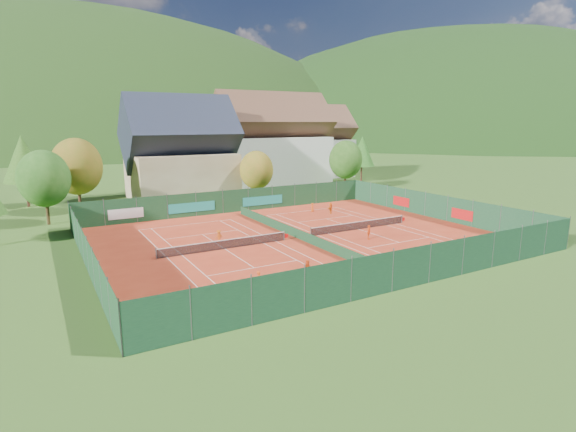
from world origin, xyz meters
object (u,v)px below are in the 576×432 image
at_px(player_left_near, 259,282).
at_px(hotel_block_a, 272,146).
at_px(player_right_far_b, 331,208).
at_px(player_left_mid, 308,269).
at_px(player_right_near, 369,232).
at_px(chalet, 181,156).
at_px(player_left_far, 219,236).
at_px(ball_hopper, 490,244).
at_px(hotel_block_b, 312,146).
at_px(player_right_far_a, 312,207).

bearing_deg(player_left_near, hotel_block_a, 29.36).
height_order(player_left_near, player_right_far_b, player_left_near).
relative_size(player_left_mid, player_right_near, 0.92).
distance_m(chalet, player_left_near, 42.39).
relative_size(chalet, player_left_far, 12.25).
xyz_separation_m(player_left_near, player_left_mid, (4.61, 0.90, -0.08)).
height_order(ball_hopper, player_left_mid, player_left_mid).
bearing_deg(hotel_block_b, player_left_near, -125.82).
distance_m(player_left_far, player_right_far_b, 19.03).
bearing_deg(player_right_near, hotel_block_b, 17.02).
relative_size(hotel_block_a, player_right_far_b, 14.76).
bearing_deg(chalet, hotel_block_a, 17.53).
distance_m(hotel_block_a, player_right_far_a, 26.80).
relative_size(hotel_block_a, player_right_far_a, 18.21).
distance_m(ball_hopper, player_left_near, 23.47).
height_order(hotel_block_a, player_left_near, hotel_block_a).
bearing_deg(player_left_near, player_right_far_b, 12.98).
height_order(player_left_near, player_right_near, player_left_near).
distance_m(chalet, player_right_far_b, 25.72).
height_order(player_right_near, player_right_far_a, player_right_near).
bearing_deg(player_left_mid, player_right_far_b, 81.38).
bearing_deg(player_right_far_a, ball_hopper, 72.25).
xyz_separation_m(player_left_far, player_right_far_a, (16.61, 8.69, -0.07)).
relative_size(player_left_mid, player_left_far, 1.05).
bearing_deg(ball_hopper, player_left_far, 144.80).
relative_size(player_left_mid, player_right_far_b, 0.95).
xyz_separation_m(hotel_block_a, player_left_far, (-23.69, -33.64, -6.72)).
relative_size(player_right_far_a, player_right_far_b, 0.81).
bearing_deg(player_right_far_b, player_left_mid, 16.06).
relative_size(hotel_block_a, player_left_mid, 15.53).
xyz_separation_m(hotel_block_a, ball_hopper, (-2.54, -48.55, -6.83)).
height_order(ball_hopper, player_right_far_b, player_right_far_b).
xyz_separation_m(chalet, player_right_near, (9.11, -33.91, -5.87)).
relative_size(chalet, hotel_block_b, 0.94).
bearing_deg(chalet, player_right_near, -74.97).
height_order(ball_hopper, player_right_far_a, player_right_far_a).
bearing_deg(hotel_block_a, player_right_far_b, -101.93).
height_order(player_left_mid, player_right_far_a, player_left_mid).
height_order(chalet, player_left_near, chalet).
xyz_separation_m(chalet, player_left_near, (-6.98, -41.40, -5.85)).
relative_size(player_left_mid, player_right_far_a, 1.17).
distance_m(player_left_near, player_left_far, 13.95).
relative_size(chalet, hotel_block_a, 0.75).
relative_size(ball_hopper, player_right_far_a, 0.67).
xyz_separation_m(hotel_block_a, hotel_block_b, (14.00, 8.00, -0.76)).
bearing_deg(player_right_far_b, player_left_far, -15.27).
bearing_deg(player_right_near, player_left_far, 109.05).
distance_m(hotel_block_b, player_right_far_b, 40.84).
bearing_deg(player_right_near, hotel_block_a, 29.60).
bearing_deg(player_right_near, chalet, 58.55).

